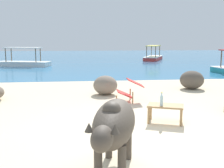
% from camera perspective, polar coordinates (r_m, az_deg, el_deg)
% --- Properties ---
extents(sand_beach, '(18.00, 14.00, 0.04)m').
position_cam_1_polar(sand_beach, '(5.38, 5.81, -10.68)').
color(sand_beach, beige).
rests_on(sand_beach, ground).
extents(water_surface, '(60.00, 36.00, 0.03)m').
position_cam_1_polar(water_surface, '(27.03, -4.17, 5.29)').
color(water_surface, teal).
rests_on(water_surface, ground).
extents(cow, '(0.91, 1.87, 1.04)m').
position_cam_1_polar(cow, '(3.74, 0.44, -8.24)').
color(cow, '#4C4238').
rests_on(cow, sand_beach).
extents(low_bench_table, '(0.87, 0.69, 0.40)m').
position_cam_1_polar(low_bench_table, '(6.14, 10.99, -4.85)').
color(low_bench_table, '#A37A4C').
rests_on(low_bench_table, sand_beach).
extents(bottle, '(0.07, 0.07, 0.30)m').
position_cam_1_polar(bottle, '(6.01, 10.20, -3.34)').
color(bottle, '#A3C6D1').
rests_on(bottle, low_bench_table).
extents(deck_chair_far, '(0.79, 0.57, 0.68)m').
position_cam_1_polar(deck_chair_far, '(8.04, 3.69, -0.99)').
color(deck_chair_far, '#A37A4C').
rests_on(deck_chair_far, sand_beach).
extents(shore_rock_medium, '(0.81, 0.84, 0.63)m').
position_cam_1_polar(shore_rock_medium, '(9.10, -1.38, -0.23)').
color(shore_rock_medium, gray).
rests_on(shore_rock_medium, sand_beach).
extents(shore_rock_small, '(1.21, 1.21, 0.67)m').
position_cam_1_polar(shore_rock_small, '(10.54, 16.16, 0.82)').
color(shore_rock_small, brown).
rests_on(shore_rock_small, sand_beach).
extents(boat_white, '(3.85, 2.09, 1.29)m').
position_cam_1_polar(boat_white, '(20.01, -17.80, 4.32)').
color(boat_white, white).
rests_on(boat_white, water_surface).
extents(boat_red, '(2.61, 3.81, 1.29)m').
position_cam_1_polar(boat_red, '(25.05, 8.51, 5.56)').
color(boat_red, '#C63833').
rests_on(boat_red, water_surface).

